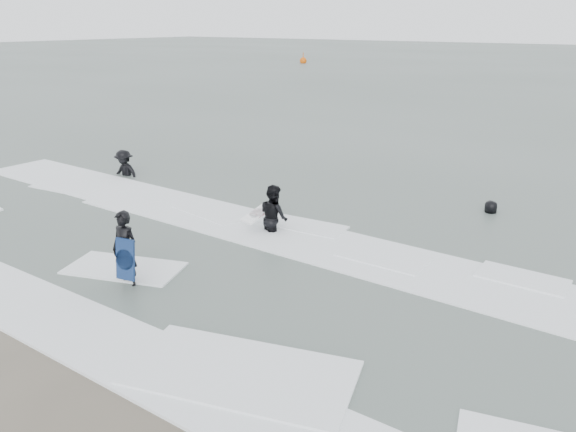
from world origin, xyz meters
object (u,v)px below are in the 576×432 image
Objects in this scene: surfer_right_far at (490,214)px; buoy at (303,61)px; surfer_wading at (274,231)px; surfer_centre at (129,287)px; surfer_breaker at (125,177)px.

surfer_right_far is 0.97× the size of buoy.
surfer_right_far is at bearing -107.00° from surfer_wading.
surfer_centre is 1.18× the size of surfer_right_far.
surfer_right_far is at bearing -50.68° from buoy.
surfer_centre is at bearing 108.08° from surfer_wading.
buoy is at bearing 113.24° from surfer_breaker.
surfer_right_far is (5.30, 10.26, 0.00)m from surfer_centre.
surfer_breaker is at bearing 134.76° from surfer_centre.
surfer_breaker is (-7.96, 6.35, 0.00)m from surfer_centre.
surfer_right_far is at bearing 11.92° from surfer_breaker.
surfer_right_far is (13.26, 3.92, 0.00)m from surfer_breaker.
surfer_wading is at bearing 76.79° from surfer_centre.
surfer_wading is 1.02× the size of surfer_breaker.
surfer_wading is 69.15m from buoy.
surfer_wading is (0.56, 4.93, 0.00)m from surfer_centre.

